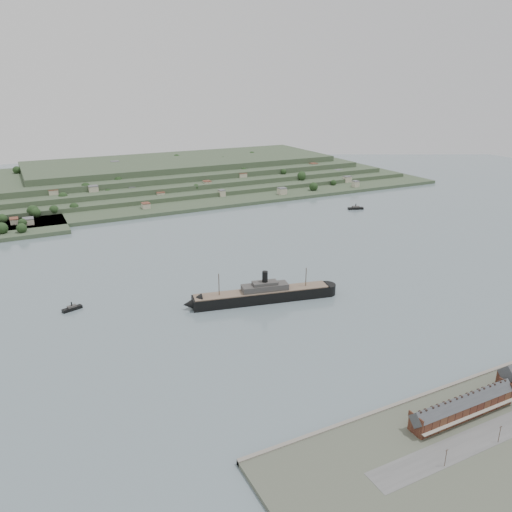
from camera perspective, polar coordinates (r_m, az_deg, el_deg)
name	(u,v)px	position (r m, az deg, el deg)	size (l,w,h in m)	color
ground	(288,284)	(367.78, 3.73, -3.25)	(1400.00, 1400.00, 0.00)	slate
terrace_row	(463,407)	(245.65, 22.54, -15.61)	(55.60, 9.80, 11.07)	#482219
far_peninsula	(165,177)	(725.26, -10.31, 8.89)	(760.00, 309.00, 30.00)	#3A4B32
steamship	(258,295)	(337.54, 0.27, -4.49)	(105.92, 32.75, 25.64)	black
tugboat	(72,308)	(348.09, -20.28, -5.62)	(13.30, 7.06, 5.79)	black
ferry_east	(356,208)	(591.01, 11.32, 5.40)	(18.48, 10.12, 6.68)	black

